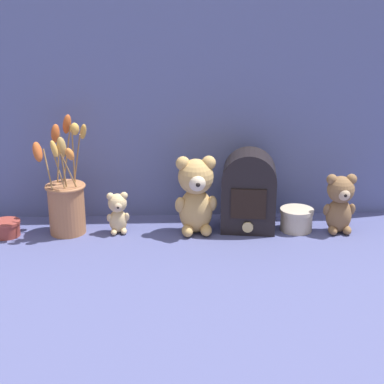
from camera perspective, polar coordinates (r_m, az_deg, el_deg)
ground_plane at (r=1.75m, az=0.03°, el=-4.07°), size 4.00×4.00×0.00m
backdrop_wall at (r=1.81m, az=-0.18°, el=8.78°), size 1.54×0.02×0.73m
teddy_bear_large at (r=1.71m, az=0.38°, el=-0.15°), size 0.13×0.12×0.23m
teddy_bear_medium at (r=1.78m, az=14.13°, el=-0.95°), size 0.10×0.09×0.18m
teddy_bear_small at (r=1.75m, az=-7.21°, el=-1.93°), size 0.07×0.06×0.13m
flower_vase at (r=1.76m, az=-12.13°, el=-0.73°), size 0.16×0.14×0.35m
vintage_radio at (r=1.75m, az=5.53°, el=0.13°), size 0.17×0.14×0.24m
decorative_tin_tall at (r=1.81m, az=-17.59°, el=-3.38°), size 0.08×0.08×0.05m
decorative_tin_short at (r=1.79m, az=10.09°, el=-2.63°), size 0.10×0.10×0.07m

